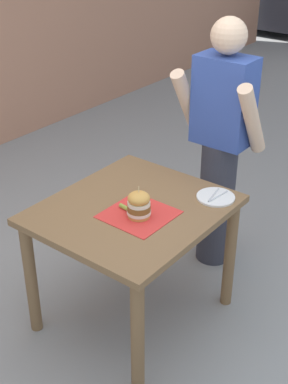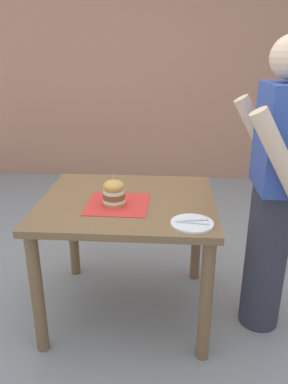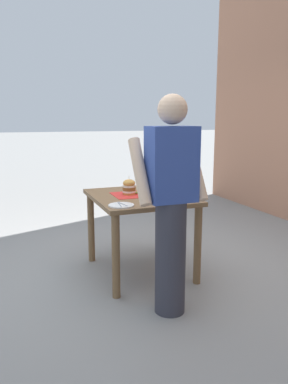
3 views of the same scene
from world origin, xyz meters
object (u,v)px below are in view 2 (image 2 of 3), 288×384
at_px(sandwich, 114,193).
at_px(pickle_spear, 118,196).
at_px(side_plate_with_forks, 192,223).
at_px(diner_across_table, 274,190).
at_px(patio_table, 128,219).

bearing_deg(sandwich, pickle_spear, 175.56).
xyz_separation_m(pickle_spear, side_plate_with_forks, (0.32, 0.42, -0.01)).
distance_m(side_plate_with_forks, diner_across_table, 0.53).
height_order(sandwich, pickle_spear, sandwich).
relative_size(sandwich, side_plate_with_forks, 0.84).
distance_m(patio_table, sandwich, 0.24).
relative_size(patio_table, pickle_spear, 12.73).
height_order(pickle_spear, diner_across_table, diner_across_table).
bearing_deg(pickle_spear, side_plate_with_forks, 52.82).
distance_m(pickle_spear, side_plate_with_forks, 0.53).
relative_size(pickle_spear, side_plate_with_forks, 0.37).
height_order(patio_table, sandwich, sandwich).
xyz_separation_m(side_plate_with_forks, diner_across_table, (-0.25, 0.46, 0.10)).
distance_m(sandwich, side_plate_with_forks, 0.49).
bearing_deg(side_plate_with_forks, patio_table, -130.27).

